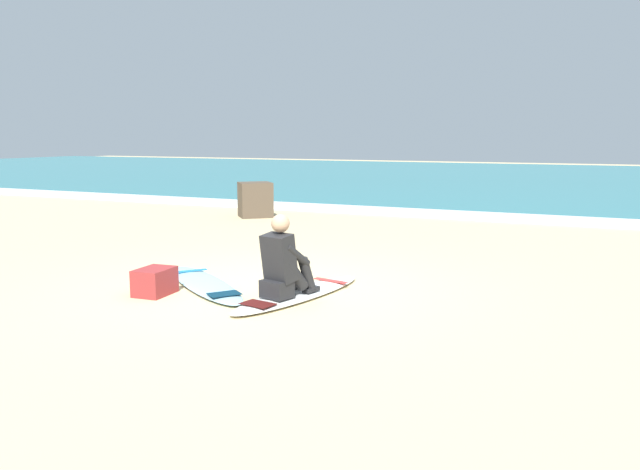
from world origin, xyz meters
TOP-DOWN VIEW (x-y plane):
  - ground_plane at (0.00, 0.00)m, footprint 80.00×80.00m
  - sea at (0.00, 21.68)m, footprint 80.00×28.00m
  - breaking_foam at (0.00, 7.98)m, footprint 80.00×0.90m
  - surfboard_main at (0.57, -0.18)m, footprint 0.95×2.37m
  - surfer_seated at (0.52, -0.47)m, footprint 0.50×0.76m
  - surfboard_spare_near at (-0.75, -0.22)m, footprint 2.20×1.85m
  - shoreline_rock at (-3.72, 6.06)m, footprint 0.98×0.97m
  - beach_bag at (-1.05, -0.82)m, footprint 0.40×0.51m

SIDE VIEW (x-z plane):
  - ground_plane at x=0.00m, z-range 0.00..0.00m
  - surfboard_spare_near at x=-0.75m, z-range 0.00..0.07m
  - surfboard_main at x=0.57m, z-range 0.00..0.07m
  - sea at x=0.00m, z-range 0.00..0.10m
  - breaking_foam at x=0.00m, z-range 0.00..0.11m
  - beach_bag at x=-1.05m, z-range 0.00..0.32m
  - shoreline_rock at x=-3.72m, z-range 0.00..0.81m
  - surfer_seated at x=0.52m, z-range -0.04..0.91m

